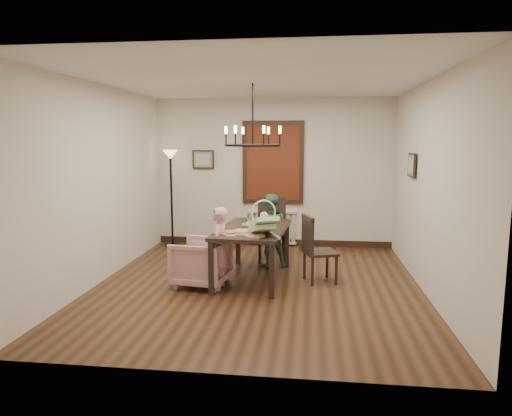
% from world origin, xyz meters
% --- Properties ---
extents(room_shell, '(4.51, 5.00, 2.81)m').
position_xyz_m(room_shell, '(0.00, 0.37, 1.40)').
color(room_shell, '#54321C').
rests_on(room_shell, ground).
extents(dining_table, '(1.04, 1.70, 0.77)m').
position_xyz_m(dining_table, '(-0.10, 0.25, 0.68)').
color(dining_table, black).
rests_on(dining_table, room_shell).
extents(chair_far, '(0.52, 0.52, 1.09)m').
position_xyz_m(chair_far, '(0.08, 1.31, 0.54)').
color(chair_far, black).
rests_on(chair_far, room_shell).
extents(chair_right, '(0.55, 0.55, 0.98)m').
position_xyz_m(chair_right, '(0.87, 0.26, 0.49)').
color(chair_right, black).
rests_on(chair_right, room_shell).
extents(armchair, '(0.82, 0.80, 0.66)m').
position_xyz_m(armchair, '(-0.79, -0.10, 0.33)').
color(armchair, beige).
rests_on(armchair, room_shell).
extents(elderly_woman, '(0.23, 0.35, 0.94)m').
position_xyz_m(elderly_woman, '(-0.51, -0.22, 0.47)').
color(elderly_woman, '#D899A8').
rests_on(elderly_woman, room_shell).
extents(seated_man, '(0.55, 0.47, 0.97)m').
position_xyz_m(seated_man, '(0.08, 0.98, 0.49)').
color(seated_man, '#447358').
rests_on(seated_man, room_shell).
extents(baby_bouncer, '(0.54, 0.61, 0.33)m').
position_xyz_m(baby_bouncer, '(0.10, -0.28, 0.93)').
color(baby_bouncer, '#B9DC97').
rests_on(baby_bouncer, dining_table).
extents(salad_bowl, '(0.28, 0.28, 0.07)m').
position_xyz_m(salad_bowl, '(-0.14, 0.24, 0.80)').
color(salad_bowl, white).
rests_on(salad_bowl, dining_table).
extents(pizza_platter, '(0.33, 0.33, 0.04)m').
position_xyz_m(pizza_platter, '(-0.17, -0.14, 0.79)').
color(pizza_platter, tan).
rests_on(pizza_platter, dining_table).
extents(drinking_glass, '(0.07, 0.07, 0.14)m').
position_xyz_m(drinking_glass, '(-0.07, 0.27, 0.84)').
color(drinking_glass, silver).
rests_on(drinking_glass, dining_table).
extents(window_blinds, '(1.00, 0.03, 1.40)m').
position_xyz_m(window_blinds, '(0.00, 2.46, 1.60)').
color(window_blinds, brown).
rests_on(window_blinds, room_shell).
extents(radiator, '(0.92, 0.12, 0.62)m').
position_xyz_m(radiator, '(0.00, 2.48, 0.35)').
color(radiator, silver).
rests_on(radiator, room_shell).
extents(picture_back, '(0.42, 0.03, 0.36)m').
position_xyz_m(picture_back, '(-1.35, 2.47, 1.65)').
color(picture_back, black).
rests_on(picture_back, room_shell).
extents(picture_right, '(0.03, 0.42, 0.36)m').
position_xyz_m(picture_right, '(2.21, 0.90, 1.65)').
color(picture_right, black).
rests_on(picture_right, room_shell).
extents(floor_lamp, '(0.30, 0.30, 1.80)m').
position_xyz_m(floor_lamp, '(-1.90, 2.15, 0.90)').
color(floor_lamp, black).
rests_on(floor_lamp, room_shell).
extents(chandelier, '(0.80, 0.80, 0.04)m').
position_xyz_m(chandelier, '(-0.10, 0.25, 1.95)').
color(chandelier, black).
rests_on(chandelier, room_shell).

